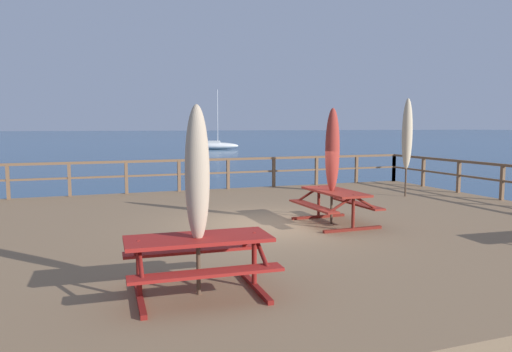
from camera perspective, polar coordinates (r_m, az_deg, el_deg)
name	(u,v)px	position (r m, az deg, el deg)	size (l,w,h in m)	color
ground_plane	(270,260)	(11.17, 1.70, -9.93)	(600.00, 600.00, 0.00)	navy
wooden_deck	(270,242)	(11.07, 1.71, -7.83)	(15.91, 12.62, 0.85)	#846647
railing_waterside_far	(204,169)	(16.69, -6.18, 0.88)	(15.71, 0.10, 1.09)	brown
picnic_table_mid_right	(335,200)	(11.02, 9.32, -2.77)	(1.42, 1.91, 0.78)	maroon
picnic_table_back_left	(198,252)	(6.46, -6.82, -8.95)	(1.96, 1.49, 0.78)	maroon
patio_umbrella_tall_mid_left	(332,151)	(10.91, 9.03, 2.97)	(0.32, 0.32, 2.61)	#4C3828
patio_umbrella_tall_front	(407,134)	(15.77, 17.45, 4.72)	(0.32, 0.32, 3.07)	#4C3828
patio_umbrella_short_front	(197,175)	(6.24, -6.96, 0.11)	(0.32, 0.32, 2.49)	#4C3828
sailboat_distant	(215,145)	(63.30, -4.84, 3.63)	(6.22, 3.53, 7.72)	white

